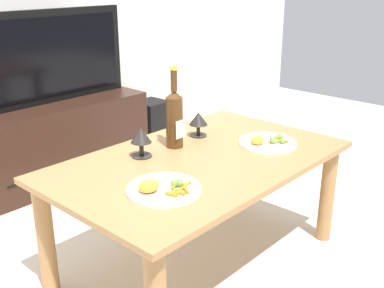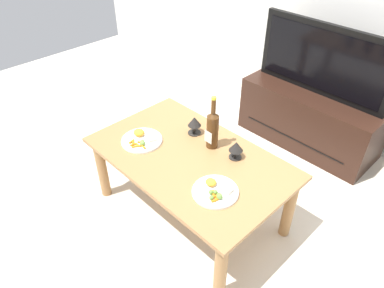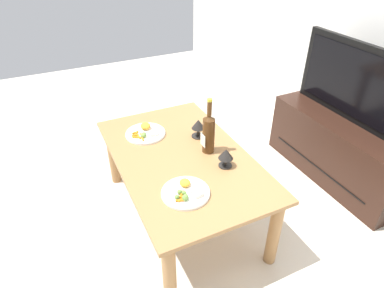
{
  "view_description": "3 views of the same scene",
  "coord_description": "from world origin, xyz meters",
  "px_view_note": "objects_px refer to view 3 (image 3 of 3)",
  "views": [
    {
      "loc": [
        -1.38,
        -1.21,
        1.24
      ],
      "look_at": [
        -0.01,
        0.04,
        0.56
      ],
      "focal_mm": 44.1,
      "sensor_mm": 36.0,
      "label": 1
    },
    {
      "loc": [
        1.24,
        -1.18,
        1.91
      ],
      "look_at": [
        -0.0,
        0.02,
        0.59
      ],
      "focal_mm": 33.47,
      "sensor_mm": 36.0,
      "label": 2
    },
    {
      "loc": [
        1.53,
        -0.65,
        1.7
      ],
      "look_at": [
        -0.02,
        0.08,
        0.56
      ],
      "focal_mm": 31.1,
      "sensor_mm": 36.0,
      "label": 3
    }
  ],
  "objects_px": {
    "tv_stand": "(343,148)",
    "dinner_plate_left": "(146,133)",
    "dining_table": "(182,166)",
    "tv_screen": "(362,86)",
    "wine_bottle": "(209,132)",
    "goblet_right": "(226,155)",
    "goblet_left": "(198,125)",
    "dinner_plate_right": "(186,192)"
  },
  "relations": [
    {
      "from": "dining_table",
      "to": "tv_stand",
      "type": "relative_size",
      "value": 1.1
    },
    {
      "from": "tv_screen",
      "to": "goblet_left",
      "type": "distance_m",
      "value": 1.17
    },
    {
      "from": "goblet_left",
      "to": "tv_stand",
      "type": "bearing_deg",
      "value": 76.99
    },
    {
      "from": "tv_stand",
      "to": "dinner_plate_right",
      "type": "bearing_deg",
      "value": -81.33
    },
    {
      "from": "tv_stand",
      "to": "tv_screen",
      "type": "xyz_separation_m",
      "value": [
        -0.0,
        -0.0,
        0.52
      ]
    },
    {
      "from": "dinner_plate_right",
      "to": "tv_stand",
      "type": "bearing_deg",
      "value": 98.67
    },
    {
      "from": "dining_table",
      "to": "dinner_plate_right",
      "type": "height_order",
      "value": "dinner_plate_right"
    },
    {
      "from": "dinner_plate_left",
      "to": "dinner_plate_right",
      "type": "height_order",
      "value": "dinner_plate_left"
    },
    {
      "from": "tv_stand",
      "to": "goblet_left",
      "type": "distance_m",
      "value": 1.21
    },
    {
      "from": "dining_table",
      "to": "dinner_plate_left",
      "type": "height_order",
      "value": "dinner_plate_left"
    },
    {
      "from": "tv_screen",
      "to": "dinner_plate_left",
      "type": "height_order",
      "value": "tv_screen"
    },
    {
      "from": "wine_bottle",
      "to": "goblet_left",
      "type": "relative_size",
      "value": 2.83
    },
    {
      "from": "dining_table",
      "to": "tv_screen",
      "type": "height_order",
      "value": "tv_screen"
    },
    {
      "from": "tv_screen",
      "to": "goblet_right",
      "type": "relative_size",
      "value": 9.19
    },
    {
      "from": "tv_screen",
      "to": "wine_bottle",
      "type": "height_order",
      "value": "tv_screen"
    },
    {
      "from": "dining_table",
      "to": "dinner_plate_left",
      "type": "relative_size",
      "value": 4.68
    },
    {
      "from": "dinner_plate_left",
      "to": "dinner_plate_right",
      "type": "distance_m",
      "value": 0.66
    },
    {
      "from": "tv_screen",
      "to": "wine_bottle",
      "type": "relative_size",
      "value": 3.0
    },
    {
      "from": "wine_bottle",
      "to": "dinner_plate_left",
      "type": "distance_m",
      "value": 0.48
    },
    {
      "from": "tv_screen",
      "to": "dinner_plate_left",
      "type": "bearing_deg",
      "value": -106.91
    },
    {
      "from": "dining_table",
      "to": "dinner_plate_left",
      "type": "bearing_deg",
      "value": -160.24
    },
    {
      "from": "goblet_right",
      "to": "dining_table",
      "type": "bearing_deg",
      "value": -137.14
    },
    {
      "from": "goblet_left",
      "to": "dinner_plate_right",
      "type": "xyz_separation_m",
      "value": [
        0.48,
        -0.31,
        -0.07
      ]
    },
    {
      "from": "goblet_left",
      "to": "wine_bottle",
      "type": "bearing_deg",
      "value": -6.18
    },
    {
      "from": "tv_stand",
      "to": "dinner_plate_left",
      "type": "bearing_deg",
      "value": -106.88
    },
    {
      "from": "wine_bottle",
      "to": "dining_table",
      "type": "bearing_deg",
      "value": -98.64
    },
    {
      "from": "wine_bottle",
      "to": "dinner_plate_left",
      "type": "bearing_deg",
      "value": -140.81
    },
    {
      "from": "tv_screen",
      "to": "goblet_left",
      "type": "relative_size",
      "value": 8.5
    },
    {
      "from": "tv_screen",
      "to": "goblet_right",
      "type": "distance_m",
      "value": 1.14
    },
    {
      "from": "tv_stand",
      "to": "tv_screen",
      "type": "relative_size",
      "value": 1.05
    },
    {
      "from": "tv_stand",
      "to": "dining_table",
      "type": "bearing_deg",
      "value": -94.65
    },
    {
      "from": "goblet_left",
      "to": "dinner_plate_right",
      "type": "bearing_deg",
      "value": -32.84
    },
    {
      "from": "tv_stand",
      "to": "wine_bottle",
      "type": "distance_m",
      "value": 1.22
    },
    {
      "from": "dinner_plate_right",
      "to": "goblet_right",
      "type": "bearing_deg",
      "value": 111.35
    },
    {
      "from": "dining_table",
      "to": "goblet_left",
      "type": "relative_size",
      "value": 9.87
    },
    {
      "from": "tv_stand",
      "to": "dinner_plate_left",
      "type": "relative_size",
      "value": 4.25
    },
    {
      "from": "tv_screen",
      "to": "goblet_left",
      "type": "bearing_deg",
      "value": -103.03
    },
    {
      "from": "dinner_plate_left",
      "to": "dinner_plate_right",
      "type": "relative_size",
      "value": 1.04
    },
    {
      "from": "goblet_right",
      "to": "dinner_plate_left",
      "type": "distance_m",
      "value": 0.62
    },
    {
      "from": "tv_screen",
      "to": "dinner_plate_left",
      "type": "xyz_separation_m",
      "value": [
        -0.44,
        -1.44,
        -0.24
      ]
    },
    {
      "from": "wine_bottle",
      "to": "goblet_right",
      "type": "height_order",
      "value": "wine_bottle"
    },
    {
      "from": "tv_screen",
      "to": "goblet_left",
      "type": "xyz_separation_m",
      "value": [
        -0.26,
        -1.13,
        -0.17
      ]
    }
  ]
}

